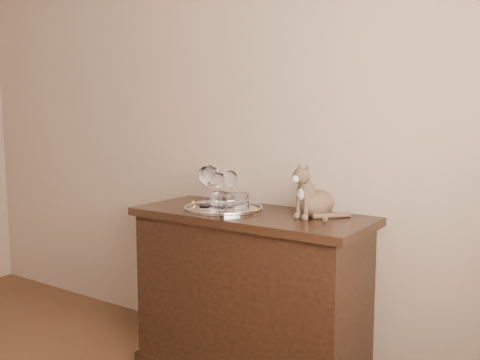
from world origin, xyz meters
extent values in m
cube|color=#BFA48F|center=(0.00, 2.25, 1.35)|extent=(4.00, 0.10, 2.70)
cylinder|color=silver|center=(0.45, 1.92, 0.85)|extent=(0.40, 0.40, 0.01)
cylinder|color=white|center=(0.53, 1.84, 0.90)|extent=(0.08, 0.08, 0.09)
cylinder|color=silver|center=(0.47, 1.85, 0.91)|extent=(0.08, 0.08, 0.09)
cylinder|color=white|center=(0.55, 1.94, 0.90)|extent=(0.08, 0.08, 0.09)
camera|label=1|loc=(2.03, -0.23, 1.34)|focal=40.00mm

